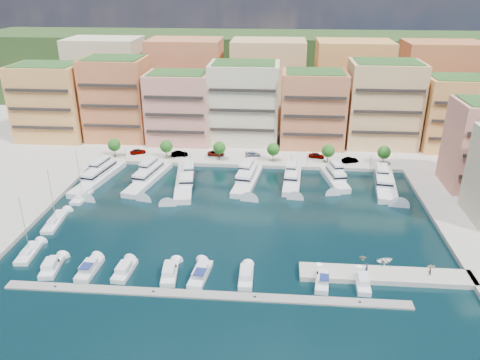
{
  "coord_description": "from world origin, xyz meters",
  "views": [
    {
      "loc": [
        8.86,
        -96.41,
        51.61
      ],
      "look_at": [
        0.31,
        7.42,
        6.0
      ],
      "focal_mm": 35.0,
      "sensor_mm": 36.0,
      "label": 1
    }
  ],
  "objects_px": {
    "tree_3": "(273,149)",
    "cruiser_1": "(89,269)",
    "cruiser_2": "(125,271)",
    "person_1": "(430,271)",
    "tree_1": "(166,146)",
    "sailboat_0": "(29,254)",
    "yacht_3": "(247,178)",
    "cruiser_4": "(200,275)",
    "sailboat_2": "(82,198)",
    "yacht_6": "(385,183)",
    "car_3": "(253,154)",
    "tree_2": "(219,148)",
    "car_4": "(316,155)",
    "tender_1": "(363,257)",
    "car_5": "(350,160)",
    "lamppost_0": "(125,151)",
    "cruiser_5": "(246,277)",
    "lamppost_3": "(308,156)",
    "lamppost_1": "(185,152)",
    "lamppost_2": "(246,154)",
    "person_0": "(367,268)",
    "yacht_4": "(292,179)",
    "cruiser_3": "(170,273)",
    "tender_3": "(431,266)",
    "sailboat_1": "(55,222)",
    "lamppost_4": "(371,158)",
    "car_0": "(138,151)",
    "yacht_0": "(100,176)",
    "car_1": "(179,154)",
    "cruiser_7": "(322,280)",
    "yacht_1": "(149,177)",
    "tender_2": "(385,261)",
    "tree_5": "(384,152)",
    "cruiser_8": "(362,282)",
    "yacht_5": "(335,178)",
    "cruiser_0": "(51,267)",
    "tree_4": "(328,151)",
    "tree_0": "(114,145)"
  },
  "relations": [
    {
      "from": "yacht_0",
      "to": "car_1",
      "type": "distance_m",
      "value": 25.46
    },
    {
      "from": "tree_0",
      "to": "car_5",
      "type": "xyz_separation_m",
      "value": [
        70.69,
        0.78,
        -2.94
      ]
    },
    {
      "from": "cruiser_2",
      "to": "person_1",
      "type": "distance_m",
      "value": 56.73
    },
    {
      "from": "tree_2",
      "to": "lamppost_2",
      "type": "distance_m",
      "value": 8.37
    },
    {
      "from": "tree_1",
      "to": "cruiser_1",
      "type": "xyz_separation_m",
      "value": [
        -1.75,
        -58.1,
        -4.17
      ]
    },
    {
      "from": "cruiser_2",
      "to": "car_3",
      "type": "height_order",
      "value": "car_3"
    },
    {
      "from": "lamppost_3",
      "to": "car_4",
      "type": "bearing_deg",
      "value": 63.79
    },
    {
      "from": "lamppost_1",
      "to": "sailboat_1",
      "type": "distance_m",
      "value": 44.44
    },
    {
      "from": "person_0",
      "to": "sailboat_0",
      "type": "bearing_deg",
      "value": 58.7
    },
    {
      "from": "tree_2",
      "to": "car_4",
      "type": "height_order",
      "value": "tree_2"
    },
    {
      "from": "tender_2",
      "to": "lamppost_3",
      "type": "bearing_deg",
      "value": -9.46
    },
    {
      "from": "tree_2",
      "to": "lamppost_1",
      "type": "distance_m",
      "value": 10.3
    },
    {
      "from": "lamppost_2",
      "to": "person_0",
      "type": "height_order",
      "value": "lamppost_2"
    },
    {
      "from": "yacht_1",
      "to": "yacht_3",
      "type": "relative_size",
      "value": 1.11
    },
    {
      "from": "lamppost_4",
      "to": "car_0",
      "type": "relative_size",
      "value": 0.87
    },
    {
      "from": "cruiser_2",
      "to": "sailboat_2",
      "type": "distance_m",
      "value": 36.99
    },
    {
      "from": "lamppost_2",
      "to": "yacht_6",
      "type": "distance_m",
      "value": 39.71
    },
    {
      "from": "tree_3",
      "to": "lamppost_4",
      "type": "distance_m",
      "value": 28.11
    },
    {
      "from": "car_5",
      "to": "tree_1",
      "type": "bearing_deg",
      "value": 72.56
    },
    {
      "from": "yacht_3",
      "to": "yacht_4",
      "type": "distance_m",
      "value": 12.12
    },
    {
      "from": "tender_3",
      "to": "car_5",
      "type": "distance_m",
      "value": 53.06
    },
    {
      "from": "lamppost_0",
      "to": "cruiser_2",
      "type": "bearing_deg",
      "value": -72.99
    },
    {
      "from": "yacht_0",
      "to": "yacht_5",
      "type": "xyz_separation_m",
      "value": [
        64.32,
        3.98,
        0.0
      ]
    },
    {
      "from": "tree_3",
      "to": "yacht_5",
      "type": "xyz_separation_m",
      "value": [
        17.0,
        -11.43,
        -3.53
      ]
    },
    {
      "from": "sailboat_1",
      "to": "lamppost_1",
      "type": "bearing_deg",
      "value": 59.15
    },
    {
      "from": "cruiser_7",
      "to": "car_5",
      "type": "distance_m",
      "value": 60.23
    },
    {
      "from": "tree_0",
      "to": "sailboat_0",
      "type": "relative_size",
      "value": 0.43
    },
    {
      "from": "lamppost_2",
      "to": "cruiser_3",
      "type": "bearing_deg",
      "value": -100.44
    },
    {
      "from": "yacht_3",
      "to": "cruiser_4",
      "type": "distance_m",
      "value": 44.73
    },
    {
      "from": "lamppost_1",
      "to": "lamppost_2",
      "type": "distance_m",
      "value": 18.0
    },
    {
      "from": "lamppost_0",
      "to": "car_5",
      "type": "bearing_deg",
      "value": 2.64
    },
    {
      "from": "cruiser_2",
      "to": "cruiser_8",
      "type": "relative_size",
      "value": 1.02
    },
    {
      "from": "lamppost_3",
      "to": "tender_1",
      "type": "distance_m",
      "value": 47.99
    },
    {
      "from": "yacht_4",
      "to": "cruiser_0",
      "type": "xyz_separation_m",
      "value": [
        -46.63,
        -45.15,
        -0.54
      ]
    },
    {
      "from": "tree_5",
      "to": "cruiser_8",
      "type": "height_order",
      "value": "tree_5"
    },
    {
      "from": "tree_4",
      "to": "yacht_6",
      "type": "relative_size",
      "value": 0.27
    },
    {
      "from": "yacht_0",
      "to": "cruiser_0",
      "type": "relative_size",
      "value": 3.22
    },
    {
      "from": "cruiser_1",
      "to": "cruiser_5",
      "type": "relative_size",
      "value": 1.05
    },
    {
      "from": "tree_2",
      "to": "person_0",
      "type": "bearing_deg",
      "value": -58.17
    },
    {
      "from": "tender_1",
      "to": "car_3",
      "type": "height_order",
      "value": "car_3"
    },
    {
      "from": "yacht_6",
      "to": "car_3",
      "type": "distance_m",
      "value": 40.13
    },
    {
      "from": "tree_2",
      "to": "person_1",
      "type": "bearing_deg",
      "value": -50.48
    },
    {
      "from": "cruiser_0",
      "to": "cruiser_2",
      "type": "bearing_deg",
      "value": 0.0
    },
    {
      "from": "tree_3",
      "to": "cruiser_1",
      "type": "bearing_deg",
      "value": -120.15
    },
    {
      "from": "yacht_4",
      "to": "car_5",
      "type": "distance_m",
      "value": 22.07
    },
    {
      "from": "car_1",
      "to": "car_4",
      "type": "relative_size",
      "value": 1.07
    },
    {
      "from": "lamppost_4",
      "to": "sailboat_1",
      "type": "distance_m",
      "value": 85.7
    },
    {
      "from": "tree_1",
      "to": "car_5",
      "type": "distance_m",
      "value": 54.78
    },
    {
      "from": "tree_1",
      "to": "sailboat_0",
      "type": "bearing_deg",
      "value": -106.81
    },
    {
      "from": "cruiser_3",
      "to": "person_1",
      "type": "distance_m",
      "value": 48.08
    }
  ]
}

